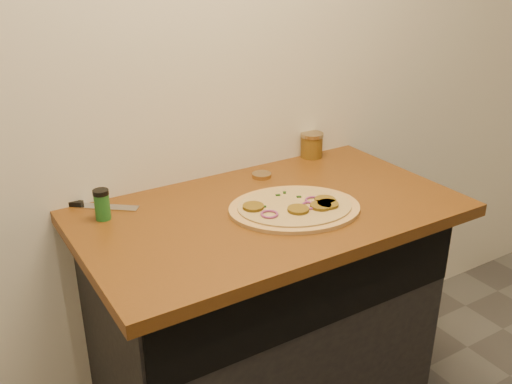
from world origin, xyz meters
TOP-DOWN VIEW (x-y plane):
  - cabinet at (0.00, 1.45)m, footprint 1.10×0.60m
  - countertop at (0.00, 1.42)m, footprint 1.20×0.70m
  - pizza at (0.05, 1.35)m, footprint 0.52×0.52m
  - chefs_knife at (-0.50, 1.73)m, footprint 0.24×0.21m
  - mason_jar_lid at (0.11, 1.64)m, footprint 0.07×0.07m
  - salsa_jar at (0.39, 1.72)m, footprint 0.09×0.09m
  - spice_shaker at (-0.47, 1.61)m, footprint 0.05×0.05m
  - flour_spill at (0.19, 1.37)m, footprint 0.23×0.23m

SIDE VIEW (x-z plane):
  - cabinet at x=0.00m, z-range 0.00..0.86m
  - countertop at x=0.00m, z-range 0.86..0.90m
  - flour_spill at x=0.19m, z-range 0.90..0.90m
  - chefs_knife at x=-0.50m, z-range 0.90..0.91m
  - mason_jar_lid at x=0.11m, z-range 0.90..0.91m
  - pizza at x=0.05m, z-range 0.90..0.92m
  - spice_shaker at x=-0.47m, z-range 0.90..1.00m
  - salsa_jar at x=0.39m, z-range 0.90..1.00m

